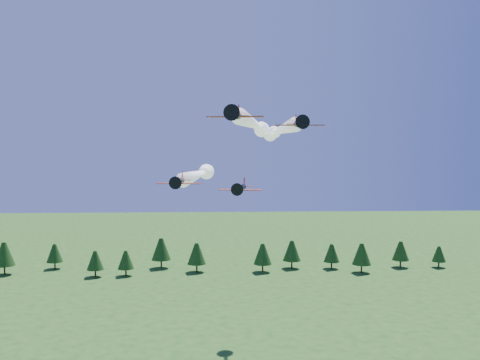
{
  "coord_description": "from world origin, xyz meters",
  "views": [
    {
      "loc": [
        -3.85,
        -87.7,
        45.32
      ],
      "look_at": [
        0.25,
        0.0,
        40.35
      ],
      "focal_mm": 40.0,
      "sensor_mm": 36.0,
      "label": 1
    }
  ],
  "objects_px": {
    "plane_lead": "(256,125)",
    "plane_left": "(199,174)",
    "plane_slot": "(241,188)",
    "plane_right": "(279,131)"
  },
  "relations": [
    {
      "from": "plane_lead",
      "to": "plane_right",
      "type": "bearing_deg",
      "value": 69.74
    },
    {
      "from": "plane_lead",
      "to": "plane_left",
      "type": "bearing_deg",
      "value": 163.44
    },
    {
      "from": "plane_left",
      "to": "plane_right",
      "type": "xyz_separation_m",
      "value": [
        17.76,
        5.11,
        9.49
      ]
    },
    {
      "from": "plane_left",
      "to": "plane_slot",
      "type": "xyz_separation_m",
      "value": [
        8.07,
        -17.81,
        -1.69
      ]
    },
    {
      "from": "plane_left",
      "to": "plane_slot",
      "type": "bearing_deg",
      "value": -60.14
    },
    {
      "from": "plane_lead",
      "to": "plane_slot",
      "type": "distance_m",
      "value": 17.39
    },
    {
      "from": "plane_lead",
      "to": "plane_left",
      "type": "distance_m",
      "value": 16.49
    },
    {
      "from": "plane_lead",
      "to": "plane_slot",
      "type": "bearing_deg",
      "value": -97.02
    },
    {
      "from": "plane_right",
      "to": "plane_slot",
      "type": "bearing_deg",
      "value": -111.5
    },
    {
      "from": "plane_lead",
      "to": "plane_left",
      "type": "xyz_separation_m",
      "value": [
        -11.64,
        5.65,
        -10.23
      ]
    }
  ]
}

